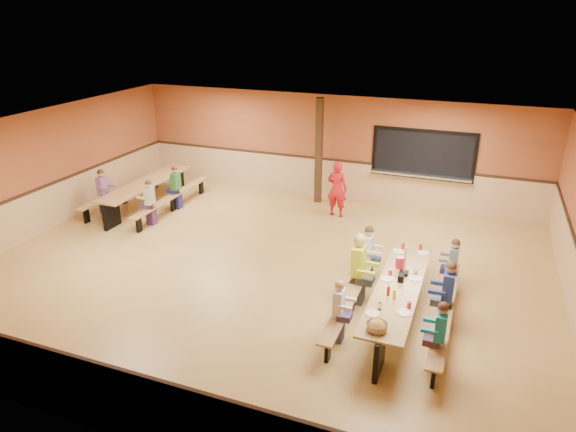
% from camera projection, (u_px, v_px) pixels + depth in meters
% --- Properties ---
extents(ground, '(12.00, 12.00, 0.00)m').
position_uv_depth(ground, '(264.00, 269.00, 11.13)').
color(ground, '#A47B3E').
rests_on(ground, ground).
extents(room_envelope, '(12.04, 10.04, 3.02)m').
position_uv_depth(room_envelope, '(263.00, 240.00, 10.87)').
color(room_envelope, '#994F2C').
rests_on(room_envelope, ground).
extents(kitchen_pass_through, '(2.78, 0.28, 1.38)m').
position_uv_depth(kitchen_pass_through, '(423.00, 157.00, 13.99)').
color(kitchen_pass_through, black).
rests_on(kitchen_pass_through, ground).
extents(structural_post, '(0.18, 0.18, 3.00)m').
position_uv_depth(structural_post, '(319.00, 152.00, 14.43)').
color(structural_post, black).
rests_on(structural_post, ground).
extents(cafeteria_table_main, '(1.91, 3.70, 0.74)m').
position_uv_depth(cafeteria_table_main, '(398.00, 295.00, 9.14)').
color(cafeteria_table_main, olive).
rests_on(cafeteria_table_main, ground).
extents(cafeteria_table_second, '(1.91, 3.70, 0.74)m').
position_uv_depth(cafeteria_table_second, '(147.00, 189.00, 14.39)').
color(cafeteria_table_second, olive).
rests_on(cafeteria_table_second, ground).
extents(seated_child_white_left, '(0.34, 0.27, 1.14)m').
position_uv_depth(seated_child_white_left, '(338.00, 312.00, 8.55)').
color(seated_child_white_left, white).
rests_on(seated_child_white_left, ground).
extents(seated_adult_yellow, '(0.46, 0.38, 1.40)m').
position_uv_depth(seated_adult_yellow, '(358.00, 269.00, 9.65)').
color(seated_adult_yellow, '#C5D721').
rests_on(seated_adult_yellow, ground).
extents(seated_child_grey_left, '(0.38, 0.31, 1.23)m').
position_uv_depth(seated_child_grey_left, '(368.00, 255.00, 10.40)').
color(seated_child_grey_left, silver).
rests_on(seated_child_grey_left, ground).
extents(seated_child_teal_right, '(0.36, 0.29, 1.19)m').
position_uv_depth(seated_child_teal_right, '(439.00, 337.00, 7.85)').
color(seated_child_teal_right, teal).
rests_on(seated_child_teal_right, ground).
extents(seated_child_navy_right, '(0.40, 0.33, 1.28)m').
position_uv_depth(seated_child_navy_right, '(447.00, 296.00, 8.89)').
color(seated_child_navy_right, navy).
rests_on(seated_child_navy_right, ground).
extents(seated_child_char_right, '(0.34, 0.28, 1.16)m').
position_uv_depth(seated_child_char_right, '(453.00, 267.00, 9.99)').
color(seated_child_char_right, '#51595B').
rests_on(seated_child_char_right, ground).
extents(seated_child_purple_sec, '(0.38, 0.31, 1.23)m').
position_uv_depth(seated_child_purple_sec, '(103.00, 192.00, 13.93)').
color(seated_child_purple_sec, '#835386').
rests_on(seated_child_purple_sec, ground).
extents(seated_child_green_sec, '(0.37, 0.30, 1.21)m').
position_uv_depth(seated_child_green_sec, '(176.00, 188.00, 14.28)').
color(seated_child_green_sec, '#2A6634').
rests_on(seated_child_green_sec, ground).
extents(seated_child_tan_sec, '(0.36, 0.29, 1.18)m').
position_uv_depth(seated_child_tan_sec, '(150.00, 203.00, 13.22)').
color(seated_child_tan_sec, '#A9A789').
rests_on(seated_child_tan_sec, ground).
extents(standing_woman, '(0.58, 0.41, 1.53)m').
position_uv_depth(standing_woman, '(337.00, 189.00, 13.70)').
color(standing_woman, red).
rests_on(standing_woman, ground).
extents(punch_pitcher, '(0.16, 0.16, 0.22)m').
position_uv_depth(punch_pitcher, '(400.00, 262.00, 9.59)').
color(punch_pitcher, red).
rests_on(punch_pitcher, cafeteria_table_main).
extents(chip_bowl, '(0.32, 0.32, 0.15)m').
position_uv_depth(chip_bowl, '(377.00, 326.00, 7.75)').
color(chip_bowl, '#FFA328').
rests_on(chip_bowl, cafeteria_table_main).
extents(napkin_dispenser, '(0.10, 0.14, 0.13)m').
position_uv_depth(napkin_dispenser, '(401.00, 278.00, 9.13)').
color(napkin_dispenser, black).
rests_on(napkin_dispenser, cafeteria_table_main).
extents(condiment_mustard, '(0.06, 0.06, 0.17)m').
position_uv_depth(condiment_mustard, '(394.00, 294.00, 8.58)').
color(condiment_mustard, yellow).
rests_on(condiment_mustard, cafeteria_table_main).
extents(condiment_ketchup, '(0.06, 0.06, 0.17)m').
position_uv_depth(condiment_ketchup, '(388.00, 291.00, 8.68)').
color(condiment_ketchup, '#B2140F').
rests_on(condiment_ketchup, cafeteria_table_main).
extents(table_paddle, '(0.16, 0.16, 0.56)m').
position_uv_depth(table_paddle, '(404.00, 268.00, 9.33)').
color(table_paddle, black).
rests_on(table_paddle, cafeteria_table_main).
extents(place_settings, '(0.65, 3.30, 0.11)m').
position_uv_depth(place_settings, '(399.00, 281.00, 9.04)').
color(place_settings, beige).
rests_on(place_settings, cafeteria_table_main).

